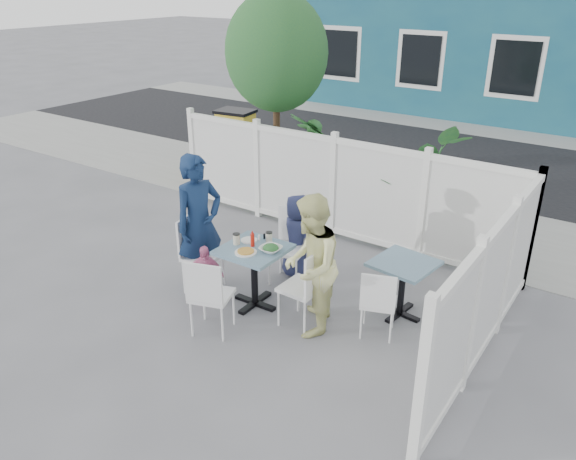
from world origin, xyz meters
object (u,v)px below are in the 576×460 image
Objects in this scene: spare_table at (403,274)px; chair_back at (291,240)px; utility_cabinet at (236,143)px; man at (199,224)px; woman at (311,266)px; toddler at (205,275)px; boy at (297,237)px; main_table at (254,261)px; chair_right at (308,283)px; chair_left at (196,248)px; chair_near at (208,292)px.

spare_table is 1.59m from chair_back.
man reaches higher than utility_cabinet.
woman is 1.46m from toddler.
boy is at bearing 176.05° from spare_table.
main_table is 0.43× the size of man.
chair_right is 1.01× the size of chair_back.
main_table is at bearing 110.11° from boy.
spare_table is (5.06, -3.09, -0.07)m from utility_cabinet.
woman reaches higher than spare_table.
utility_cabinet is at bearing -159.40° from chair_left.
boy is (3.48, -2.98, -0.04)m from utility_cabinet.
chair_left is at bearing -159.71° from spare_table.
spare_table is 2.41m from toddler.
woman reaches higher than chair_right.
chair_left is at bearing 120.94° from chair_near.
woman is at bearing -50.04° from utility_cabinet.
chair_left is (2.60, -4.00, -0.04)m from utility_cabinet.
man is 1.10× the size of woman.
man is at bearing 131.60° from chair_left.
boy is (-0.83, 0.98, -0.24)m from woman.
chair_left is 1.01× the size of chair_back.
chair_left is 0.55× the size of man.
chair_left is 1.73m from woman.
chair_back reaches higher than toddler.
main_table is (3.47, -3.91, -0.02)m from utility_cabinet.
chair_right reaches higher than spare_table.
boy is at bearing -107.69° from chair_back.
boy is at bearing -27.13° from man.
utility_cabinet is 1.07× the size of boy.
chair_back is 1.22m from man.
chair_near is 0.82× the size of boy.
utility_cabinet is 5.86m from woman.
chair_near is (0.84, -0.71, -0.03)m from chair_left.
utility_cabinet is at bearing 47.64° from man.
man is (-0.80, 0.76, 0.35)m from chair_near.
man is at bearing -177.06° from main_table.
man is at bearing -114.52° from woman.
chair_near is (-1.62, -1.62, 0.00)m from spare_table.
chair_back is 0.55× the size of man.
chair_near is 1.21× the size of toddler.
chair_left is at bearing 70.23° from boy.
boy is 1.36m from toddler.
toddler is (-1.38, -0.25, -0.43)m from woman.
chair_near is at bearing 109.65° from boy.
boy reaches higher than toddler.
toddler is (0.33, -0.22, -0.19)m from chair_left.
woman reaches higher than utility_cabinet.
woman reaches higher than chair_near.
chair_near is 0.72m from toddler.
man is (-0.83, -0.04, 0.30)m from main_table.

